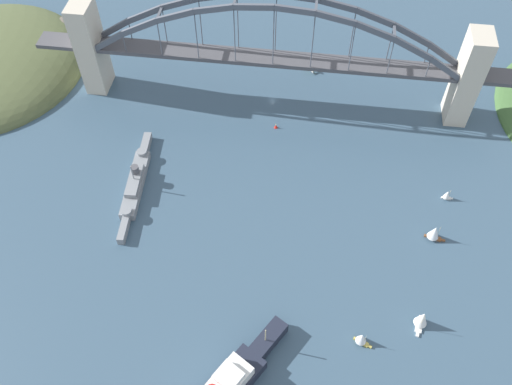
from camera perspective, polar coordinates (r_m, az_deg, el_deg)
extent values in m
plane|color=#385166|center=(340.81, 1.74, 9.72)|extent=(1400.00, 1400.00, 0.00)
cube|color=beige|center=(332.98, 21.33, 11.13)|extent=(12.59, 18.88, 57.83)
cube|color=beige|center=(347.19, -17.02, 14.40)|extent=(12.59, 18.88, 57.83)
cube|color=#47474C|center=(320.38, 1.88, 13.90)|extent=(206.46, 13.63, 2.40)
cube|color=#47474C|center=(336.67, 24.48, 10.97)|extent=(24.00, 13.63, 2.40)
cube|color=#47474C|center=(353.02, -19.96, 14.74)|extent=(24.00, 13.63, 2.40)
cube|color=#4C515B|center=(328.76, 19.35, 13.41)|extent=(22.99, 1.80, 16.17)
cube|color=#4C515B|center=(317.76, 16.10, 15.65)|extent=(22.69, 1.80, 13.34)
cube|color=#4C515B|center=(309.93, 12.46, 17.54)|extent=(22.34, 1.80, 10.50)
cube|color=#4C515B|center=(305.26, 8.49, 18.97)|extent=(21.94, 1.80, 7.62)
cube|color=#4C515B|center=(317.41, -8.01, 19.15)|extent=(22.34, 1.80, 10.50)
cube|color=#4C515B|center=(327.94, -11.62, 17.89)|extent=(22.69, 1.80, 13.34)
cube|color=#4C515B|center=(341.37, -14.84, 16.25)|extent=(22.99, 1.80, 16.17)
cube|color=#4C515B|center=(319.26, 19.53, 12.05)|extent=(22.99, 1.80, 16.17)
cube|color=#4C515B|center=(307.92, 16.21, 14.31)|extent=(22.69, 1.80, 13.34)
cube|color=#4C515B|center=(299.83, 12.47, 16.23)|extent=(22.34, 1.80, 10.50)
cube|color=#4C515B|center=(295.00, 8.40, 17.68)|extent=(21.94, 1.80, 7.62)
cube|color=#4C515B|center=(293.41, 4.12, 18.60)|extent=(21.50, 1.80, 4.69)
cube|color=#4C515B|center=(295.00, -0.23, 18.94)|extent=(21.50, 1.80, 4.69)
cube|color=#4C515B|center=(299.74, -4.49, 18.69)|extent=(21.94, 1.80, 7.62)
cube|color=#4C515B|center=(307.56, -8.51, 17.90)|extent=(22.34, 1.80, 10.50)
cube|color=#4C515B|center=(318.41, -12.19, 16.63)|extent=(22.69, 1.80, 13.34)
cube|color=#4C515B|center=(332.23, -15.46, 14.99)|extent=(22.99, 1.80, 16.17)
cube|color=#4C515B|center=(330.56, 20.93, 11.56)|extent=(1.40, 12.27, 1.40)
cube|color=#4C515B|center=(308.23, 14.37, 16.05)|extent=(1.40, 12.27, 1.40)
cube|color=#4C515B|center=(298.73, 6.36, 18.92)|extent=(1.40, 12.27, 1.40)
cube|color=#4C515B|center=(301.86, -2.20, 19.58)|extent=(1.40, 12.27, 1.40)
cube|color=#4C515B|center=(317.23, -10.14, 18.01)|extent=(1.40, 12.27, 1.40)
cube|color=#4C515B|center=(344.47, -16.62, 14.74)|extent=(1.40, 12.27, 1.40)
cylinder|color=#4C515B|center=(326.19, 17.52, 13.77)|extent=(0.56, 0.56, 12.26)
cylinder|color=#4C515B|center=(316.61, 17.66, 12.42)|extent=(0.56, 0.56, 12.26)
cylinder|color=#4C515B|center=(319.69, 13.92, 15.05)|extent=(0.56, 0.56, 22.73)
cylinder|color=#4C515B|center=(309.91, 13.98, 13.71)|extent=(0.56, 0.56, 22.73)
cylinder|color=#4C515B|center=(315.45, 10.11, 16.10)|extent=(0.56, 0.56, 30.21)
cylinder|color=#4C515B|center=(305.53, 10.06, 14.77)|extent=(0.56, 0.56, 30.21)
cylinder|color=#4C515B|center=(313.49, 6.14, 16.87)|extent=(0.56, 0.56, 34.70)
cylinder|color=#4C515B|center=(303.51, 5.99, 15.56)|extent=(0.56, 0.56, 34.70)
cylinder|color=#4C515B|center=(313.84, 2.10, 17.35)|extent=(0.56, 0.56, 36.19)
cylinder|color=#4C515B|center=(303.87, 1.85, 16.05)|extent=(0.56, 0.56, 36.19)
cylinder|color=#4C515B|center=(316.47, -1.92, 17.52)|extent=(0.56, 0.56, 34.70)
cylinder|color=#4C515B|center=(306.59, -2.27, 16.23)|extent=(0.56, 0.56, 34.70)
cylinder|color=#4C515B|center=(321.35, -5.84, 17.39)|extent=(0.56, 0.56, 30.21)
cylinder|color=#4C515B|center=(311.62, -6.29, 16.11)|extent=(0.56, 0.56, 30.21)
cylinder|color=#4C515B|center=(328.39, -9.59, 16.98)|extent=(0.56, 0.56, 22.73)
cylinder|color=#4C515B|center=(318.87, -10.11, 15.70)|extent=(0.56, 0.56, 22.73)
cylinder|color=#4C515B|center=(337.51, -13.10, 16.32)|extent=(0.56, 0.56, 12.26)
cylinder|color=#4C515B|center=(328.26, -13.68, 15.05)|extent=(0.56, 0.56, 12.26)
ellipsoid|color=#756B5B|center=(416.93, -21.02, 15.12)|extent=(46.58, 40.96, 17.53)
cube|color=#1E2333|center=(245.27, 1.33, -15.15)|extent=(16.12, 19.90, 6.80)
cube|color=white|center=(227.77, -2.91, -18.76)|extent=(13.34, 13.17, 3.20)
cylinder|color=tan|center=(236.79, 1.01, -14.78)|extent=(0.50, 0.50, 10.00)
cube|color=gray|center=(298.77, -12.57, 0.84)|extent=(10.70, 44.88, 4.38)
cube|color=gray|center=(282.11, -13.76, -3.85)|extent=(4.49, 15.02, 4.38)
cube|color=gray|center=(317.33, -11.51, 5.01)|extent=(5.20, 15.06, 4.38)
cube|color=gray|center=(296.08, -12.68, 1.27)|extent=(7.72, 22.59, 2.71)
cylinder|color=gray|center=(284.49, -13.49, -1.94)|extent=(5.55, 5.55, 2.20)
cylinder|color=gray|center=(308.95, -11.92, 4.17)|extent=(5.55, 5.55, 2.20)
cylinder|color=gray|center=(291.31, -12.90, 2.06)|extent=(0.60, 0.60, 10.00)
cylinder|color=#4C4C51|center=(296.12, -12.63, 2.37)|extent=(4.36, 4.36, 4.40)
cylinder|color=#B7B7B2|center=(364.67, 6.21, 12.83)|extent=(4.32, 5.20, 0.90)
cylinder|color=#B7B7B2|center=(363.17, 5.79, 12.68)|extent=(4.32, 5.20, 0.90)
cylinder|color=navy|center=(363.98, 6.22, 12.97)|extent=(0.14, 0.14, 1.31)
cylinder|color=navy|center=(362.47, 5.80, 12.82)|extent=(0.14, 0.14, 1.31)
ellipsoid|color=gold|center=(362.47, 6.03, 13.04)|extent=(5.40, 6.50, 1.11)
cylinder|color=navy|center=(360.44, 6.33, 12.75)|extent=(1.32, 1.28, 1.05)
cube|color=gold|center=(361.61, 6.12, 13.02)|extent=(9.57, 7.97, 0.20)
cube|color=gold|center=(364.40, 5.74, 13.34)|extent=(3.92, 3.39, 0.12)
cube|color=navy|center=(363.66, 5.75, 13.48)|extent=(0.77, 0.94, 1.50)
cube|color=brown|center=(287.80, 18.28, -4.58)|extent=(6.59, 3.61, 1.01)
cube|color=brown|center=(288.35, 19.08, -4.78)|extent=(2.25, 1.48, 1.01)
cube|color=brown|center=(287.30, 17.48, -4.37)|extent=(2.30, 1.69, 1.01)
cylinder|color=tan|center=(283.62, 18.65, -4.01)|extent=(0.16, 0.16, 9.71)
cone|color=white|center=(283.77, 18.27, -3.97)|extent=(6.75, 6.75, 7.77)
cube|color=silver|center=(305.50, 19.46, -0.56)|extent=(3.69, 1.82, 0.89)
cube|color=silver|center=(306.13, 19.90, -0.61)|extent=(1.23, 0.81, 0.89)
cube|color=silver|center=(304.90, 19.02, -0.51)|extent=(1.23, 0.97, 0.89)
cylinder|color=tan|center=(302.92, 19.69, -0.16)|extent=(0.16, 0.16, 6.23)
cone|color=white|center=(302.88, 19.48, -0.17)|extent=(3.40, 3.40, 4.98)
cube|color=silver|center=(261.35, 16.78, -13.32)|extent=(4.24, 6.89, 0.85)
cube|color=silver|center=(259.40, 16.63, -14.14)|extent=(1.75, 2.37, 0.85)
cube|color=silver|center=(263.36, 16.92, -12.50)|extent=(2.02, 2.43, 0.85)
cylinder|color=tan|center=(255.80, 17.08, -12.84)|extent=(0.16, 0.16, 11.27)
cone|color=white|center=(257.18, 17.11, -12.54)|extent=(6.97, 6.97, 9.02)
cube|color=gold|center=(252.10, 11.15, -15.25)|extent=(5.59, 4.06, 1.02)
cube|color=gold|center=(252.00, 11.88, -15.59)|extent=(1.96, 1.58, 1.02)
cube|color=gold|center=(252.25, 10.42, -14.90)|extent=(2.04, 1.76, 1.02)
cylinder|color=tan|center=(248.20, 11.40, -14.91)|extent=(0.16, 0.16, 7.54)
cone|color=white|center=(248.60, 11.06, -14.79)|extent=(6.27, 6.27, 6.03)
cone|color=red|center=(322.69, 2.10, 6.98)|extent=(2.20, 2.20, 2.20)
sphere|color=#F2E566|center=(321.71, 2.11, 7.15)|extent=(0.50, 0.50, 0.50)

